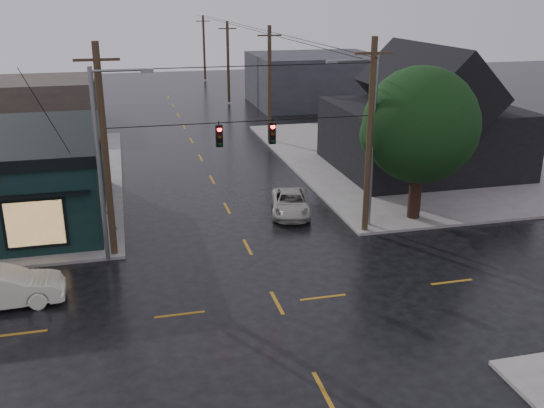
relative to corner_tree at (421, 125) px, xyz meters
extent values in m
plane|color=black|center=(-9.89, -7.64, -5.39)|extent=(160.00, 160.00, 0.00)
cube|color=slate|center=(10.11, 12.36, -5.32)|extent=(28.00, 28.00, 0.15)
cube|color=black|center=(5.11, 9.36, -2.99)|extent=(12.00, 11.00, 4.50)
cylinder|color=black|center=(0.00, 0.00, -3.32)|extent=(0.70, 0.70, 3.85)
sphere|color=black|center=(0.00, 0.00, 0.02)|extent=(6.30, 6.30, 6.30)
cylinder|color=black|center=(-9.89, -1.14, 0.91)|extent=(13.00, 0.04, 0.04)
cube|color=#362B27|center=(-23.89, 32.36, -3.19)|extent=(12.00, 10.00, 4.40)
cube|color=#2D2D33|center=(6.11, 37.36, -2.59)|extent=(14.00, 12.00, 5.60)
imported|color=#EBEBCF|center=(-20.81, -5.17, -4.59)|extent=(4.93, 1.92, 1.60)
imported|color=#A9A79C|center=(-6.47, 2.59, -4.75)|extent=(3.14, 5.00, 1.29)
camera|label=1|loc=(-15.44, -29.20, 6.70)|focal=40.00mm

